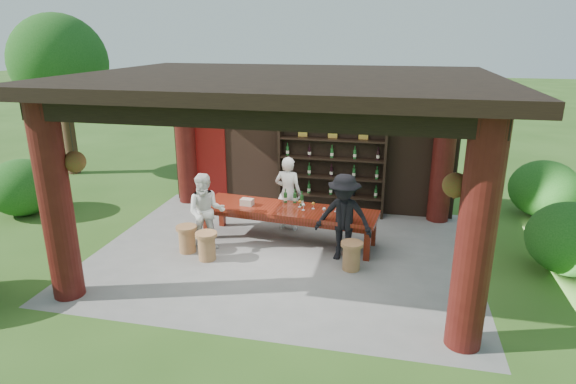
% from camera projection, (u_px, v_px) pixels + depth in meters
% --- Properties ---
extents(ground, '(90.00, 90.00, 0.00)m').
position_uv_depth(ground, '(284.00, 252.00, 9.70)').
color(ground, '#2D5119').
rests_on(ground, ground).
extents(pavilion, '(7.50, 6.00, 3.60)m').
position_uv_depth(pavilion, '(288.00, 144.00, 9.43)').
color(pavilion, slate).
rests_on(pavilion, ground).
extents(wine_shelf, '(2.56, 0.39, 2.25)m').
position_uv_depth(wine_shelf, '(331.00, 169.00, 11.49)').
color(wine_shelf, black).
rests_on(wine_shelf, ground).
extents(tasting_table, '(3.76, 1.31, 0.75)m').
position_uv_depth(tasting_table, '(289.00, 213.00, 10.02)').
color(tasting_table, '#581C0C').
rests_on(tasting_table, ground).
extents(stool_near_left, '(0.42, 0.42, 0.56)m').
position_uv_depth(stool_near_left, '(207.00, 245.00, 9.30)').
color(stool_near_left, '#94633B').
rests_on(stool_near_left, ground).
extents(stool_near_right, '(0.41, 0.41, 0.54)m').
position_uv_depth(stool_near_right, '(352.00, 255.00, 8.91)').
color(stool_near_right, '#94633B').
rests_on(stool_near_right, ground).
extents(stool_far_left, '(0.42, 0.42, 0.55)m').
position_uv_depth(stool_far_left, '(187.00, 238.00, 9.64)').
color(stool_far_left, '#94633B').
rests_on(stool_far_left, ground).
extents(host, '(0.65, 0.47, 1.67)m').
position_uv_depth(host, '(288.00, 193.00, 10.63)').
color(host, silver).
rests_on(host, ground).
extents(guest_woman, '(0.92, 0.81, 1.59)m').
position_uv_depth(guest_woman, '(206.00, 212.00, 9.62)').
color(guest_woman, silver).
rests_on(guest_woman, ground).
extents(guest_man, '(1.19, 0.79, 1.72)m').
position_uv_depth(guest_man, '(344.00, 218.00, 9.16)').
color(guest_man, black).
rests_on(guest_man, ground).
extents(table_bottles, '(0.46, 0.21, 0.31)m').
position_uv_depth(table_bottles, '(294.00, 197.00, 10.20)').
color(table_bottles, '#194C1E').
rests_on(table_bottles, tasting_table).
extents(table_glasses, '(0.95, 0.39, 0.15)m').
position_uv_depth(table_glasses, '(319.00, 207.00, 9.79)').
color(table_glasses, silver).
rests_on(table_glasses, tasting_table).
extents(napkin_basket, '(0.28, 0.21, 0.14)m').
position_uv_depth(napkin_basket, '(247.00, 202.00, 10.13)').
color(napkin_basket, '#BF6672').
rests_on(napkin_basket, tasting_table).
extents(shrubs, '(16.24, 8.15, 1.36)m').
position_uv_depth(shrubs, '(419.00, 230.00, 9.34)').
color(shrubs, '#194C14').
rests_on(shrubs, ground).
extents(trees, '(21.56, 10.34, 4.80)m').
position_uv_depth(trees, '(507.00, 79.00, 9.24)').
color(trees, '#3F2819').
rests_on(trees, ground).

